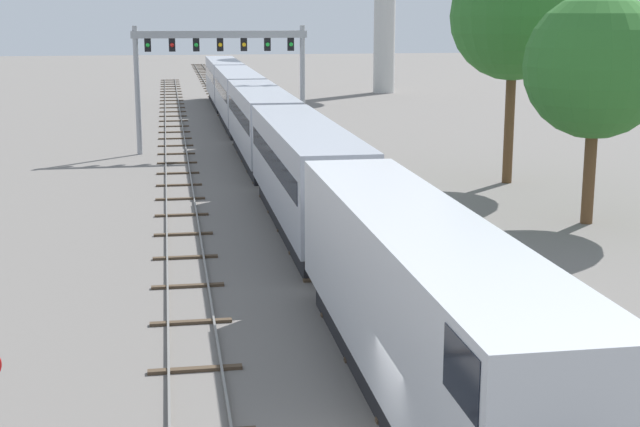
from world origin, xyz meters
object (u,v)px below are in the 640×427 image
trackside_tree_left (596,67)px  signal_gantry (220,59)px  passenger_train (261,123)px  trackside_tree_mid (514,17)px

trackside_tree_left → signal_gantry: bearing=121.6°
trackside_tree_left → passenger_train: bearing=122.9°
passenger_train → signal_gantry: size_ratio=7.97×
passenger_train → trackside_tree_left: trackside_tree_left is taller
trackside_tree_left → trackside_tree_mid: 10.84m
passenger_train → signal_gantry: signal_gantry is taller
signal_gantry → trackside_tree_left: bearing=-58.4°
passenger_train → trackside_tree_mid: trackside_tree_mid is taller
trackside_tree_mid → signal_gantry: bearing=136.9°
passenger_train → trackside_tree_mid: bearing=-36.4°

